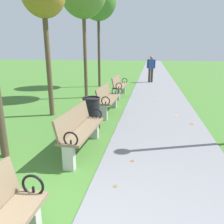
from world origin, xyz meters
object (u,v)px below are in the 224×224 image
park_bench_4 (119,85)px  trash_bin (92,113)px  park_bench_3 (108,99)px  park_bench_2 (80,129)px  tree_4 (98,0)px  pedestrian_walking (151,68)px

park_bench_4 → trash_bin: park_bench_4 is taller
park_bench_3 → park_bench_2: bearing=-90.0°
park_bench_3 → tree_4: bearing=105.8°
park_bench_2 → trash_bin: bearing=95.9°
park_bench_4 → trash_bin: (-0.15, -4.23, -0.06)m
park_bench_2 → pedestrian_walking: 10.30m
park_bench_3 → park_bench_4: same height
tree_4 → pedestrian_walking: size_ratio=3.41×
trash_bin → tree_4: bearing=101.2°
park_bench_4 → park_bench_2: bearing=-90.0°
park_bench_4 → pedestrian_walking: pedestrian_walking is taller
tree_4 → trash_bin: tree_4 is taller
park_bench_3 → tree_4: size_ratio=0.29×
park_bench_4 → trash_bin: size_ratio=1.92×
pedestrian_walking → tree_4: bearing=-143.8°
park_bench_2 → trash_bin: 1.42m
park_bench_3 → park_bench_4: bearing=90.0°
park_bench_2 → park_bench_3: size_ratio=1.00×
park_bench_3 → trash_bin: size_ratio=1.92×
park_bench_2 → trash_bin: park_bench_2 is taller
trash_bin → pedestrian_walking: bearing=80.4°
park_bench_3 → trash_bin: bearing=-95.7°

